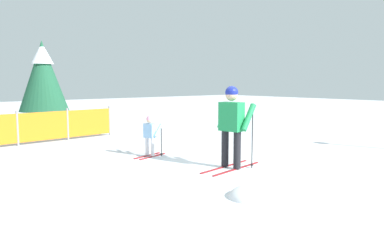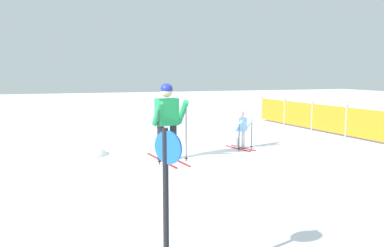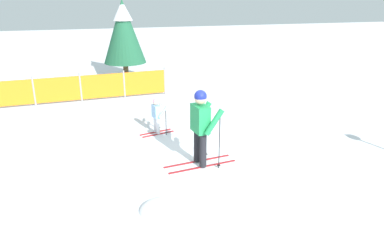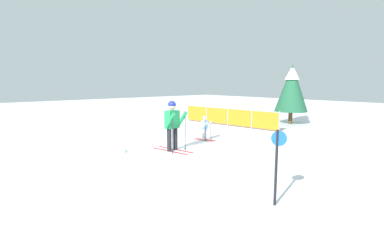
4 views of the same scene
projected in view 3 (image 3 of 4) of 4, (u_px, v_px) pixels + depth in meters
ground_plane at (206, 158)px, 8.48m from camera, size 60.00×60.00×0.00m
skier_adult at (201, 121)px, 7.84m from camera, size 1.61×0.76×1.67m
skier_child at (157, 114)px, 9.73m from camera, size 0.93×0.52×0.97m
safety_fence at (81, 88)px, 12.53m from camera, size 5.88×0.54×0.97m
conifer_far at (124, 30)px, 15.26m from camera, size 1.74×1.74×3.24m
snow_mound at (165, 210)px, 6.49m from camera, size 0.88×0.75×0.35m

